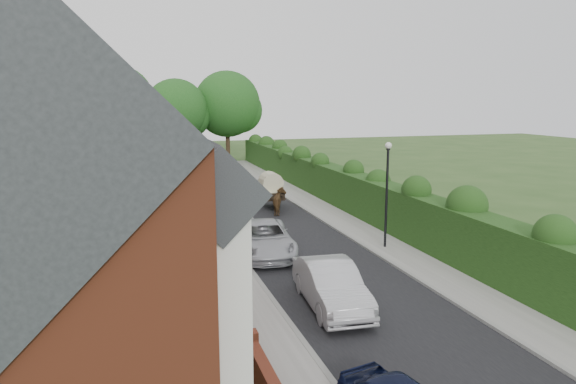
% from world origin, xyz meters
% --- Properties ---
extents(ground, '(140.00, 140.00, 0.00)m').
position_xyz_m(ground, '(0.00, 0.00, 0.00)').
color(ground, '#2D4C1E').
rests_on(ground, ground).
extents(road, '(6.00, 58.00, 0.02)m').
position_xyz_m(road, '(-0.50, 11.00, 0.01)').
color(road, black).
rests_on(road, ground).
extents(pavement_hedge_side, '(2.20, 58.00, 0.12)m').
position_xyz_m(pavement_hedge_side, '(3.60, 11.00, 0.06)').
color(pavement_hedge_side, gray).
rests_on(pavement_hedge_side, ground).
extents(pavement_house_side, '(1.70, 58.00, 0.12)m').
position_xyz_m(pavement_house_side, '(-4.35, 11.00, 0.06)').
color(pavement_house_side, gray).
rests_on(pavement_house_side, ground).
extents(kerb_hedge_side, '(0.18, 58.00, 0.13)m').
position_xyz_m(kerb_hedge_side, '(2.55, 11.00, 0.07)').
color(kerb_hedge_side, gray).
rests_on(kerb_hedge_side, ground).
extents(kerb_house_side, '(0.18, 58.00, 0.13)m').
position_xyz_m(kerb_house_side, '(-3.55, 11.00, 0.07)').
color(kerb_house_side, gray).
rests_on(kerb_house_side, ground).
extents(hedge, '(2.10, 58.00, 2.85)m').
position_xyz_m(hedge, '(5.40, 11.00, 1.60)').
color(hedge, '#183511').
rests_on(hedge, ground).
extents(terrace_row, '(9.05, 40.50, 11.50)m').
position_xyz_m(terrace_row, '(-10.87, 9.98, 4.47)').
color(terrace_row, brown).
rests_on(terrace_row, ground).
extents(garden_wall_row, '(0.35, 40.35, 1.10)m').
position_xyz_m(garden_wall_row, '(-5.35, 10.00, 0.46)').
color(garden_wall_row, brown).
rests_on(garden_wall_row, ground).
extents(lamppost, '(0.32, 0.32, 5.16)m').
position_xyz_m(lamppost, '(3.40, 4.00, 3.30)').
color(lamppost, black).
rests_on(lamppost, ground).
extents(tree_far_left, '(7.14, 6.80, 9.29)m').
position_xyz_m(tree_far_left, '(-2.65, 40.08, 5.71)').
color(tree_far_left, '#332316').
rests_on(tree_far_left, ground).
extents(tree_far_right, '(7.98, 7.60, 10.31)m').
position_xyz_m(tree_far_right, '(3.39, 42.08, 6.31)').
color(tree_far_right, '#332316').
rests_on(tree_far_right, ground).
extents(tree_far_back, '(8.40, 8.00, 10.82)m').
position_xyz_m(tree_far_back, '(-8.59, 43.08, 6.62)').
color(tree_far_back, '#332316').
rests_on(tree_far_back, ground).
extents(car_silver_a, '(2.05, 4.91, 1.58)m').
position_xyz_m(car_silver_a, '(-1.72, -1.71, 0.79)').
color(car_silver_a, '#B7B8BD').
rests_on(car_silver_a, ground).
extents(car_silver_b, '(3.17, 5.71, 1.51)m').
position_xyz_m(car_silver_b, '(-2.37, 4.95, 0.76)').
color(car_silver_b, '#B0B1B7').
rests_on(car_silver_b, ground).
extents(car_white, '(2.43, 5.37, 1.52)m').
position_xyz_m(car_white, '(-3.00, 9.37, 0.76)').
color(car_white, silver).
rests_on(car_white, ground).
extents(car_green, '(2.30, 4.61, 1.51)m').
position_xyz_m(car_green, '(-2.44, 13.36, 0.76)').
color(car_green, '#0F3219').
rests_on(car_green, ground).
extents(car_red, '(1.46, 4.02, 1.32)m').
position_xyz_m(car_red, '(-3.00, 19.36, 0.66)').
color(car_red, maroon).
rests_on(car_red, ground).
extents(car_beige, '(3.49, 5.80, 1.51)m').
position_xyz_m(car_beige, '(-3.00, 24.11, 0.75)').
color(car_beige, '#CAB192').
rests_on(car_beige, ground).
extents(car_grey, '(2.99, 5.26, 1.44)m').
position_xyz_m(car_grey, '(-3.00, 33.00, 0.72)').
color(car_grey, slate).
rests_on(car_grey, ground).
extents(horse, '(1.37, 2.09, 1.62)m').
position_xyz_m(horse, '(0.69, 12.75, 0.81)').
color(horse, '#54391E').
rests_on(horse, ground).
extents(horse_cart, '(1.50, 3.31, 2.39)m').
position_xyz_m(horse_cart, '(0.69, 14.82, 1.37)').
color(horse_cart, black).
rests_on(horse_cart, ground).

